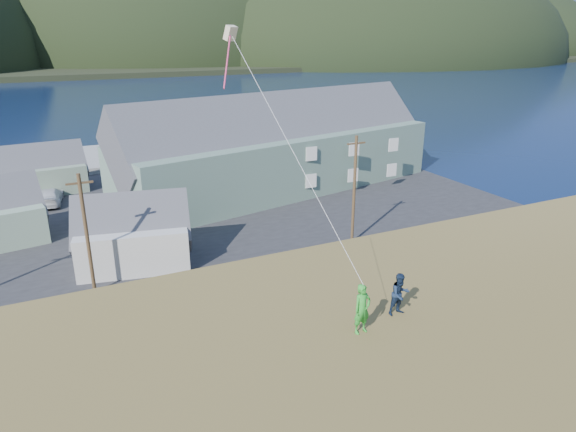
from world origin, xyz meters
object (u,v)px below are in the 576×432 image
object	(u,v)px
wharf	(49,163)
kite_flyer_green	(362,309)
shed_white	(133,233)
shed_palegreen_far	(38,171)
lodge	(281,146)
kite_flyer_navy	(400,294)

from	to	relation	value
wharf	kite_flyer_green	distance (m)	60.30
shed_white	wharf	bearing A→B (deg)	109.25
shed_palegreen_far	kite_flyer_green	bearing A→B (deg)	-83.42
lodge	kite_flyer_green	bearing A→B (deg)	-123.12
shed_palegreen_far	kite_flyer_green	xyz separation A→B (m)	(9.46, -47.26, 5.59)
wharf	shed_palegreen_far	size ratio (longest dim) A/B	2.61
lodge	shed_white	distance (m)	22.28
lodge	shed_palegreen_far	distance (m)	25.97
lodge	kite_flyer_navy	xyz separation A→B (m)	(-12.63, -36.96, 3.10)
lodge	wharf	bearing A→B (deg)	123.99
wharf	shed_white	size ratio (longest dim) A/B	2.86
shed_palegreen_far	kite_flyer_green	size ratio (longest dim) A/B	5.85
wharf	shed_palegreen_far	xyz separation A→B (m)	(-1.23, -11.99, 2.01)
shed_white	kite_flyer_green	xyz separation A→B (m)	(3.52, -24.38, 5.54)
wharf	shed_palegreen_far	bearing A→B (deg)	-95.88
wharf	kite_flyer_green	bearing A→B (deg)	-82.09
shed_palegreen_far	wharf	bearing A→B (deg)	79.38
shed_white	kite_flyer_navy	bearing A→B (deg)	-65.92
kite_flyer_navy	shed_white	bearing A→B (deg)	102.12
shed_palegreen_far	kite_flyer_green	distance (m)	48.52
lodge	kite_flyer_green	xyz separation A→B (m)	(-14.43, -37.36, 3.19)
lodge	shed_palegreen_far	size ratio (longest dim) A/B	3.75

